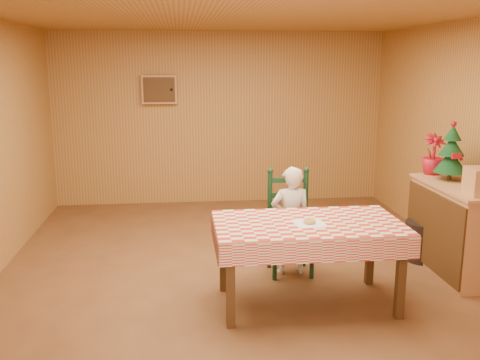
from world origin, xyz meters
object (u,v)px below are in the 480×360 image
object	(u,v)px
dining_table	(308,231)
seated_child	(291,221)
shelf_unit	(456,229)
christmas_tree	(451,153)
ladder_chair	(289,225)
storage_bin	(425,241)

from	to	relation	value
dining_table	seated_child	xyz separation A→B (m)	(0.00, 0.73, -0.13)
shelf_unit	christmas_tree	distance (m)	0.79
seated_child	shelf_unit	bearing A→B (deg)	174.59
ladder_chair	christmas_tree	size ratio (longest dim) A/B	1.74
storage_bin	christmas_tree	bearing A→B (deg)	-38.08
ladder_chair	seated_child	size ratio (longest dim) A/B	0.96
seated_child	storage_bin	size ratio (longest dim) A/B	2.60
ladder_chair	seated_child	distance (m)	0.08
dining_table	storage_bin	bearing A→B (deg)	31.18
dining_table	seated_child	bearing A→B (deg)	90.00
seated_child	shelf_unit	size ratio (longest dim) A/B	0.91
ladder_chair	storage_bin	distance (m)	1.59
shelf_unit	christmas_tree	bearing A→B (deg)	88.02
ladder_chair	seated_child	bearing A→B (deg)	-90.00
shelf_unit	storage_bin	distance (m)	0.47
christmas_tree	shelf_unit	bearing A→B (deg)	-91.98
dining_table	ladder_chair	world-z (taller)	ladder_chair
dining_table	storage_bin	distance (m)	1.88
shelf_unit	storage_bin	world-z (taller)	shelf_unit
christmas_tree	storage_bin	world-z (taller)	christmas_tree
dining_table	christmas_tree	bearing A→B (deg)	25.56
ladder_chair	storage_bin	world-z (taller)	ladder_chair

